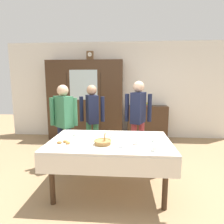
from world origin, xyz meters
The scene contains 21 objects.
ground_plane centered at (0.00, 0.00, 0.00)m, with size 12.00×12.00×0.00m, color #997A56.
back_wall centered at (0.00, 2.65, 1.35)m, with size 6.40×0.10×2.70m, color silver.
dining_table centered at (0.00, -0.24, 0.67)m, with size 1.73×1.09×0.76m.
wall_cabinet centered at (-0.90, 2.35, 1.09)m, with size 2.06×0.46×2.17m.
mantel_clock centered at (-0.75, 2.35, 2.30)m, with size 0.18×0.11×0.24m.
bookshelf_low centered at (0.83, 2.41, 0.47)m, with size 1.09×0.35×0.94m.
book_stack centered at (0.83, 2.40, 0.99)m, with size 0.17×0.19×0.09m.
tea_cup_near_right centered at (0.02, -0.10, 0.79)m, with size 0.13×0.13×0.06m.
tea_cup_center centered at (0.19, -0.51, 0.79)m, with size 0.13×0.13×0.06m.
tea_cup_far_left centered at (-0.55, -0.01, 0.79)m, with size 0.13×0.13×0.06m.
tea_cup_mid_right centered at (0.57, -0.60, 0.79)m, with size 0.13×0.13×0.06m.
tea_cup_near_left centered at (0.37, -0.39, 0.79)m, with size 0.13×0.13×0.06m.
tea_cup_back_edge centered at (0.64, -0.23, 0.79)m, with size 0.13×0.13×0.06m.
bread_basket centered at (-0.08, -0.39, 0.80)m, with size 0.24×0.24×0.16m.
pastry_plate centered at (-0.60, -0.44, 0.78)m, with size 0.28×0.28×0.05m.
spoon_mid_left centered at (-0.21, 0.16, 0.77)m, with size 0.12×0.02×0.01m.
spoon_far_right centered at (0.55, 0.05, 0.77)m, with size 0.12×0.02×0.01m.
spoon_near_right centered at (0.15, 0.20, 0.77)m, with size 0.12×0.02×0.01m.
person_beside_shelf centered at (-0.93, 0.55, 0.94)m, with size 0.52×0.38×1.55m.
person_behind_table_left centered at (0.47, 0.85, 0.98)m, with size 0.52×0.41×1.62m.
person_near_right_end centered at (-0.47, 0.97, 0.93)m, with size 0.52×0.41×1.54m.
Camera 1 is at (0.22, -2.82, 1.60)m, focal length 30.16 mm.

